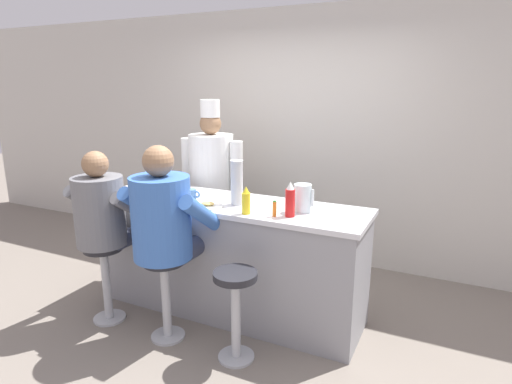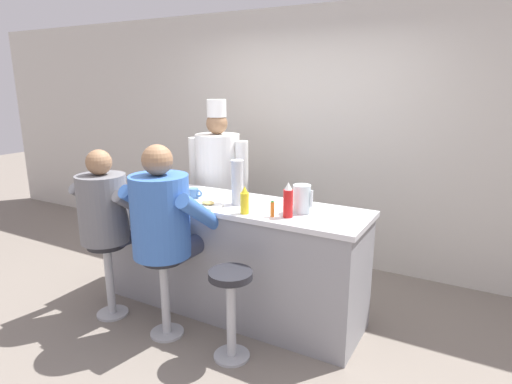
{
  "view_description": "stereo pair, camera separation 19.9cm",
  "coord_description": "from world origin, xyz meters",
  "px_view_note": "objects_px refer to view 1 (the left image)",
  "views": [
    {
      "loc": [
        1.68,
        -2.63,
        1.93
      ],
      "look_at": [
        0.27,
        0.29,
        1.1
      ],
      "focal_mm": 30.0,
      "sensor_mm": 36.0,
      "label": 1
    },
    {
      "loc": [
        1.85,
        -2.54,
        1.93
      ],
      "look_at": [
        0.27,
        0.29,
        1.1
      ],
      "focal_mm": 30.0,
      "sensor_mm": 36.0,
      "label": 2
    }
  ],
  "objects_px": {
    "water_pitcher_clear": "(303,198)",
    "cook_in_whites_near": "(212,180)",
    "coffee_mug_blue": "(191,194)",
    "diner_seated_blue": "(165,221)",
    "mustard_bottle_yellow": "(246,201)",
    "hot_sauce_bottle_orange": "(275,209)",
    "cereal_bowl": "(153,191)",
    "empty_stool_round": "(236,301)",
    "breakfast_plate": "(208,206)",
    "ketchup_bottle_red": "(290,200)",
    "diner_seated_grey": "(103,215)",
    "cup_stack_steel": "(237,183)"
  },
  "relations": [
    {
      "from": "water_pitcher_clear",
      "to": "cook_in_whites_near",
      "type": "bearing_deg",
      "value": 151.45
    },
    {
      "from": "cook_in_whites_near",
      "to": "coffee_mug_blue",
      "type": "bearing_deg",
      "value": -71.82
    },
    {
      "from": "diner_seated_blue",
      "to": "mustard_bottle_yellow",
      "type": "bearing_deg",
      "value": 31.68
    },
    {
      "from": "hot_sauce_bottle_orange",
      "to": "cereal_bowl",
      "type": "xyz_separation_m",
      "value": [
        -1.22,
        0.14,
        -0.03
      ]
    },
    {
      "from": "mustard_bottle_yellow",
      "to": "empty_stool_round",
      "type": "xyz_separation_m",
      "value": [
        0.09,
        -0.35,
        -0.63
      ]
    },
    {
      "from": "breakfast_plate",
      "to": "coffee_mug_blue",
      "type": "bearing_deg",
      "value": 148.44
    },
    {
      "from": "ketchup_bottle_red",
      "to": "cereal_bowl",
      "type": "distance_m",
      "value": 1.33
    },
    {
      "from": "ketchup_bottle_red",
      "to": "diner_seated_grey",
      "type": "bearing_deg",
      "value": -164.51
    },
    {
      "from": "mustard_bottle_yellow",
      "to": "cereal_bowl",
      "type": "relative_size",
      "value": 1.48
    },
    {
      "from": "cook_in_whites_near",
      "to": "ketchup_bottle_red",
      "type": "bearing_deg",
      "value": -34.83
    },
    {
      "from": "water_pitcher_clear",
      "to": "cup_stack_steel",
      "type": "bearing_deg",
      "value": -175.52
    },
    {
      "from": "mustard_bottle_yellow",
      "to": "breakfast_plate",
      "type": "height_order",
      "value": "mustard_bottle_yellow"
    },
    {
      "from": "breakfast_plate",
      "to": "empty_stool_round",
      "type": "xyz_separation_m",
      "value": [
        0.44,
        -0.37,
        -0.54
      ]
    },
    {
      "from": "ketchup_bottle_red",
      "to": "empty_stool_round",
      "type": "relative_size",
      "value": 0.39
    },
    {
      "from": "diner_seated_grey",
      "to": "empty_stool_round",
      "type": "xyz_separation_m",
      "value": [
        1.21,
        -0.03,
        -0.45
      ]
    },
    {
      "from": "mustard_bottle_yellow",
      "to": "water_pitcher_clear",
      "type": "xyz_separation_m",
      "value": [
        0.36,
        0.23,
        0.01
      ]
    },
    {
      "from": "hot_sauce_bottle_orange",
      "to": "cook_in_whites_near",
      "type": "bearing_deg",
      "value": 141.05
    },
    {
      "from": "mustard_bottle_yellow",
      "to": "cup_stack_steel",
      "type": "bearing_deg",
      "value": 133.38
    },
    {
      "from": "water_pitcher_clear",
      "to": "mustard_bottle_yellow",
      "type": "bearing_deg",
      "value": -147.33
    },
    {
      "from": "hot_sauce_bottle_orange",
      "to": "water_pitcher_clear",
      "type": "distance_m",
      "value": 0.25
    },
    {
      "from": "hot_sauce_bottle_orange",
      "to": "coffee_mug_blue",
      "type": "relative_size",
      "value": 0.87
    },
    {
      "from": "water_pitcher_clear",
      "to": "empty_stool_round",
      "type": "bearing_deg",
      "value": -114.54
    },
    {
      "from": "cook_in_whites_near",
      "to": "empty_stool_round",
      "type": "bearing_deg",
      "value": -52.98
    },
    {
      "from": "cereal_bowl",
      "to": "diner_seated_blue",
      "type": "distance_m",
      "value": 0.69
    },
    {
      "from": "hot_sauce_bottle_orange",
      "to": "cereal_bowl",
      "type": "distance_m",
      "value": 1.23
    },
    {
      "from": "mustard_bottle_yellow",
      "to": "diner_seated_blue",
      "type": "xyz_separation_m",
      "value": [
        -0.51,
        -0.32,
        -0.14
      ]
    },
    {
      "from": "ketchup_bottle_red",
      "to": "mustard_bottle_yellow",
      "type": "distance_m",
      "value": 0.33
    },
    {
      "from": "ketchup_bottle_red",
      "to": "cup_stack_steel",
      "type": "xyz_separation_m",
      "value": [
        -0.5,
        0.11,
        0.06
      ]
    },
    {
      "from": "hot_sauce_bottle_orange",
      "to": "ketchup_bottle_red",
      "type": "bearing_deg",
      "value": 25.52
    },
    {
      "from": "diner_seated_grey",
      "to": "hot_sauce_bottle_orange",
      "type": "bearing_deg",
      "value": 14.68
    },
    {
      "from": "coffee_mug_blue",
      "to": "diner_seated_blue",
      "type": "xyz_separation_m",
      "value": [
        0.1,
        -0.49,
        -0.08
      ]
    },
    {
      "from": "breakfast_plate",
      "to": "diner_seated_grey",
      "type": "bearing_deg",
      "value": -156.29
    },
    {
      "from": "mustard_bottle_yellow",
      "to": "hot_sauce_bottle_orange",
      "type": "height_order",
      "value": "mustard_bottle_yellow"
    },
    {
      "from": "cereal_bowl",
      "to": "cup_stack_steel",
      "type": "bearing_deg",
      "value": 1.68
    },
    {
      "from": "hot_sauce_bottle_orange",
      "to": "diner_seated_grey",
      "type": "xyz_separation_m",
      "value": [
        -1.33,
        -0.35,
        -0.13
      ]
    },
    {
      "from": "ketchup_bottle_red",
      "to": "diner_seated_blue",
      "type": "xyz_separation_m",
      "value": [
        -0.83,
        -0.39,
        -0.16
      ]
    },
    {
      "from": "hot_sauce_bottle_orange",
      "to": "coffee_mug_blue",
      "type": "xyz_separation_m",
      "value": [
        -0.83,
        0.15,
        -0.02
      ]
    },
    {
      "from": "breakfast_plate",
      "to": "cup_stack_steel",
      "type": "bearing_deg",
      "value": 45.38
    },
    {
      "from": "breakfast_plate",
      "to": "cook_in_whites_near",
      "type": "xyz_separation_m",
      "value": [
        -0.49,
        0.87,
        -0.02
      ]
    },
    {
      "from": "diner_seated_blue",
      "to": "cook_in_whites_near",
      "type": "height_order",
      "value": "cook_in_whites_near"
    },
    {
      "from": "diner_seated_blue",
      "to": "hot_sauce_bottle_orange",
      "type": "bearing_deg",
      "value": 25.33
    },
    {
      "from": "breakfast_plate",
      "to": "cereal_bowl",
      "type": "xyz_separation_m",
      "value": [
        -0.66,
        0.15,
        0.01
      ]
    },
    {
      "from": "mustard_bottle_yellow",
      "to": "diner_seated_grey",
      "type": "height_order",
      "value": "diner_seated_grey"
    },
    {
      "from": "empty_stool_round",
      "to": "breakfast_plate",
      "type": "bearing_deg",
      "value": 139.86
    },
    {
      "from": "ketchup_bottle_red",
      "to": "diner_seated_blue",
      "type": "relative_size",
      "value": 0.17
    },
    {
      "from": "empty_stool_round",
      "to": "diner_seated_blue",
      "type": "bearing_deg",
      "value": 176.41
    },
    {
      "from": "hot_sauce_bottle_orange",
      "to": "diner_seated_blue",
      "type": "distance_m",
      "value": 0.81
    },
    {
      "from": "mustard_bottle_yellow",
      "to": "diner_seated_blue",
      "type": "distance_m",
      "value": 0.62
    },
    {
      "from": "cereal_bowl",
      "to": "diner_seated_grey",
      "type": "distance_m",
      "value": 0.51
    },
    {
      "from": "cereal_bowl",
      "to": "diner_seated_blue",
      "type": "bearing_deg",
      "value": -44.19
    }
  ]
}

